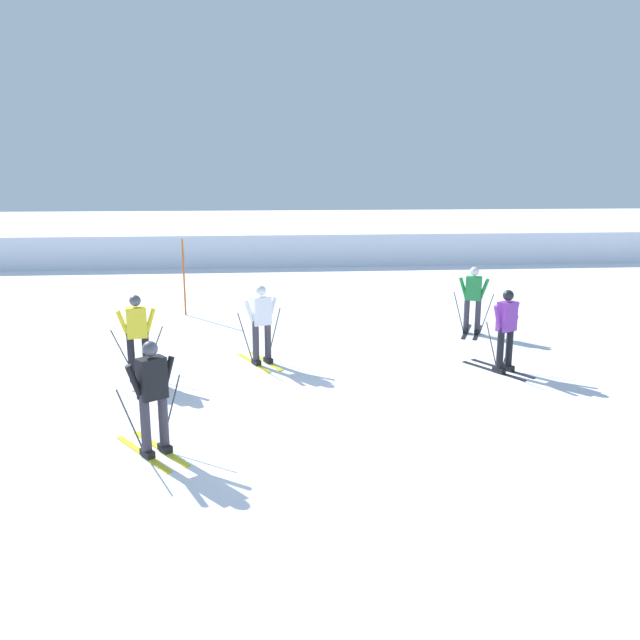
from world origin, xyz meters
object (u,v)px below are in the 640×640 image
(skier_green, at_px, (473,298))
(skier_yellow, at_px, (137,335))
(skier_white, at_px, (261,322))
(trail_marker_pole, at_px, (184,277))
(skier_purple, at_px, (506,328))
(skier_black, at_px, (153,395))

(skier_green, relative_size, skier_yellow, 1.00)
(skier_white, bearing_deg, trail_marker_pole, 113.33)
(skier_purple, bearing_deg, trail_marker_pole, 139.69)
(skier_purple, bearing_deg, skier_black, -152.37)
(skier_black, bearing_deg, skier_yellow, 103.63)
(skier_black, height_order, skier_yellow, same)
(skier_green, xyz_separation_m, skier_black, (-6.85, -6.56, 0.00))
(skier_purple, relative_size, skier_black, 1.00)
(skier_purple, xyz_separation_m, trail_marker_pole, (-7.10, 6.02, 0.18))
(skier_yellow, bearing_deg, trail_marker_pole, 87.74)
(skier_purple, height_order, skier_yellow, same)
(skier_green, bearing_deg, skier_black, -136.26)
(skier_black, relative_size, trail_marker_pole, 0.79)
(skier_white, height_order, skier_green, same)
(skier_green, bearing_deg, trail_marker_pole, 159.08)
(skier_green, relative_size, trail_marker_pole, 0.78)
(skier_yellow, bearing_deg, skier_white, 19.83)
(trail_marker_pole, bearing_deg, skier_yellow, -92.26)
(skier_white, distance_m, trail_marker_pole, 5.48)
(skier_purple, height_order, skier_black, same)
(skier_white, bearing_deg, skier_green, 22.26)
(skier_white, height_order, trail_marker_pole, trail_marker_pole)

